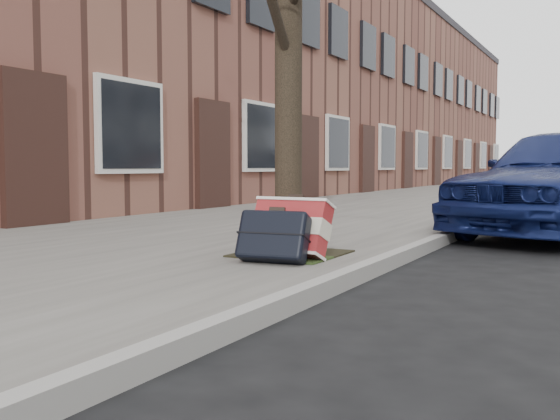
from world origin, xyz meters
The scene contains 6 objects.
ground centered at (0.00, 0.00, 0.00)m, with size 120.00×120.00×0.00m, color black.
near_sidewalk centered at (-3.70, 15.00, 0.06)m, with size 5.00×70.00×0.12m, color slate.
house_near centered at (-9.60, 16.00, 3.50)m, with size 6.80×40.00×7.00m, color brown.
dirt_patch centered at (-2.00, 1.20, 0.13)m, with size 0.85×0.85×0.01m, color black.
suitcase_red centered at (-1.89, 0.98, 0.37)m, with size 0.65×0.18×0.47m, color maroon.
suitcase_navy centered at (-1.90, 0.70, 0.34)m, with size 0.56×0.18×0.40m, color black.
Camera 1 is at (0.49, -3.56, 0.88)m, focal length 40.00 mm.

